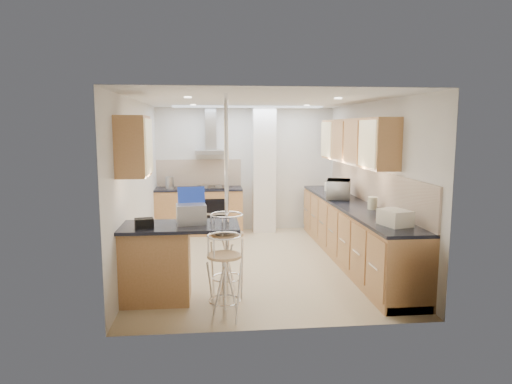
{
  "coord_description": "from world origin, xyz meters",
  "views": [
    {
      "loc": [
        -0.73,
        -6.89,
        2.1
      ],
      "look_at": [
        -0.01,
        0.2,
        1.09
      ],
      "focal_mm": 32.0,
      "sensor_mm": 36.0,
      "label": 1
    }
  ],
  "objects": [
    {
      "name": "jar_b",
      "position": [
        1.47,
        1.42,
        1.0
      ],
      "size": [
        0.14,
        0.14,
        0.16
      ],
      "primitive_type": "cylinder",
      "rotation": [
        0.0,
        0.0,
        -0.41
      ],
      "color": "white",
      "rests_on": "right_counter"
    },
    {
      "name": "room_shell",
      "position": [
        0.32,
        0.38,
        1.54
      ],
      "size": [
        3.64,
        4.84,
        2.51
      ],
      "color": "white",
      "rests_on": "ground"
    },
    {
      "name": "bar_stool_end",
      "position": [
        -0.53,
        -1.38,
        0.53
      ],
      "size": [
        0.61,
        0.61,
        1.06
      ],
      "primitive_type": null,
      "rotation": [
        0.0,
        0.0,
        0.64
      ],
      "color": "tan",
      "rests_on": "ground"
    },
    {
      "name": "jar_a",
      "position": [
        1.59,
        1.12,
        1.01
      ],
      "size": [
        0.15,
        0.15,
        0.18
      ],
      "primitive_type": "cylinder",
      "rotation": [
        0.0,
        0.0,
        -0.26
      ],
      "color": "white",
      "rests_on": "right_counter"
    },
    {
      "name": "bar_stool_near",
      "position": [
        -0.59,
        -2.1,
        0.48
      ],
      "size": [
        0.49,
        0.49,
        0.97
      ],
      "primitive_type": null,
      "rotation": [
        0.0,
        0.0,
        0.29
      ],
      "color": "tan",
      "rests_on": "ground"
    },
    {
      "name": "bread_bin",
      "position": [
        1.5,
        -1.66,
        1.02
      ],
      "size": [
        0.38,
        0.43,
        0.19
      ],
      "primitive_type": "cube",
      "rotation": [
        0.0,
        0.0,
        0.28
      ],
      "color": "white",
      "rests_on": "right_counter"
    },
    {
      "name": "back_counter",
      "position": [
        -0.95,
        2.1,
        0.46
      ],
      "size": [
        1.7,
        0.63,
        0.92
      ],
      "color": "#AE7B45",
      "rests_on": "ground"
    },
    {
      "name": "bag",
      "position": [
        -1.5,
        -1.59,
        1.0
      ],
      "size": [
        0.24,
        0.2,
        0.11
      ],
      "primitive_type": "cube",
      "rotation": [
        0.0,
        0.0,
        0.24
      ],
      "color": "black",
      "rests_on": "peninsula"
    },
    {
      "name": "microwave",
      "position": [
        1.41,
        0.49,
        1.08
      ],
      "size": [
        0.53,
        0.65,
        0.31
      ],
      "primitive_type": "imported",
      "rotation": [
        0.0,
        0.0,
        1.27
      ],
      "color": "silver",
      "rests_on": "right_counter"
    },
    {
      "name": "peninsula",
      "position": [
        -1.12,
        -1.45,
        0.48
      ],
      "size": [
        1.47,
        0.72,
        0.94
      ],
      "color": "#AE7B45",
      "rests_on": "ground"
    },
    {
      "name": "jar_c",
      "position": [
        1.62,
        -0.56,
        1.01
      ],
      "size": [
        0.17,
        0.17,
        0.18
      ],
      "primitive_type": "cylinder",
      "rotation": [
        0.0,
        0.0,
        -0.29
      ],
      "color": "beige",
      "rests_on": "right_counter"
    },
    {
      "name": "ground",
      "position": [
        0.0,
        0.0,
        0.0
      ],
      "size": [
        4.8,
        4.8,
        0.0
      ],
      "primitive_type": "plane",
      "color": "#D5B68E",
      "rests_on": "ground"
    },
    {
      "name": "kettle",
      "position": [
        -1.52,
        2.08,
        1.04
      ],
      "size": [
        0.16,
        0.16,
        0.23
      ],
      "primitive_type": "cylinder",
      "color": "#A8AAAD",
      "rests_on": "back_counter"
    },
    {
      "name": "laptop",
      "position": [
        -0.96,
        -1.41,
        1.06
      ],
      "size": [
        0.38,
        0.3,
        0.24
      ],
      "primitive_type": "cube",
      "rotation": [
        0.0,
        0.0,
        0.12
      ],
      "color": "#999BA0",
      "rests_on": "peninsula"
    },
    {
      "name": "right_counter",
      "position": [
        1.5,
        0.0,
        0.46
      ],
      "size": [
        0.63,
        4.4,
        0.92
      ],
      "color": "#AE7B45",
      "rests_on": "ground"
    },
    {
      "name": "jar_d",
      "position": [
        1.63,
        -1.15,
        0.99
      ],
      "size": [
        0.12,
        0.12,
        0.14
      ],
      "primitive_type": "cylinder",
      "rotation": [
        0.0,
        0.0,
        -0.18
      ],
      "color": "silver",
      "rests_on": "right_counter"
    }
  ]
}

